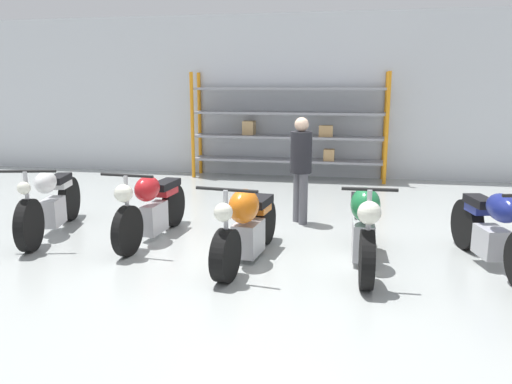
# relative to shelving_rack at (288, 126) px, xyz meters

# --- Properties ---
(ground_plane) EXTENTS (30.00, 30.00, 0.00)m
(ground_plane) POSITION_rel_shelving_rack_xyz_m (0.19, -5.20, -1.17)
(ground_plane) COLOR #9EA3A0
(back_wall) EXTENTS (30.00, 0.08, 3.60)m
(back_wall) POSITION_rel_shelving_rack_xyz_m (0.19, 0.36, 0.63)
(back_wall) COLOR silver
(back_wall) RESTS_ON ground_plane
(shelving_rack) EXTENTS (4.29, 0.63, 2.33)m
(shelving_rack) POSITION_rel_shelving_rack_xyz_m (0.00, 0.00, 0.00)
(shelving_rack) COLOR orange
(shelving_rack) RESTS_ON ground_plane
(motorcycle_white) EXTENTS (0.82, 2.15, 1.03)m
(motorcycle_white) POSITION_rel_shelving_rack_xyz_m (-2.72, -4.87, -0.72)
(motorcycle_white) COLOR black
(motorcycle_white) RESTS_ON ground_plane
(motorcycle_red) EXTENTS (0.69, 1.99, 1.01)m
(motorcycle_red) POSITION_rel_shelving_rack_xyz_m (-1.22, -4.87, -0.70)
(motorcycle_red) COLOR black
(motorcycle_red) RESTS_ON ground_plane
(motorcycle_orange) EXTENTS (0.69, 1.96, 1.01)m
(motorcycle_orange) POSITION_rel_shelving_rack_xyz_m (0.20, -5.44, -0.73)
(motorcycle_orange) COLOR black
(motorcycle_orange) RESTS_ON ground_plane
(motorcycle_green) EXTENTS (0.56, 2.12, 1.05)m
(motorcycle_green) POSITION_rel_shelving_rack_xyz_m (1.55, -5.32, -0.70)
(motorcycle_green) COLOR black
(motorcycle_green) RESTS_ON ground_plane
(motorcycle_blue) EXTENTS (0.72, 2.00, 1.00)m
(motorcycle_blue) POSITION_rel_shelving_rack_xyz_m (3.01, -5.16, -0.73)
(motorcycle_blue) COLOR black
(motorcycle_blue) RESTS_ON ground_plane
(person_browsing) EXTENTS (0.45, 0.45, 1.59)m
(person_browsing) POSITION_rel_shelving_rack_xyz_m (0.65, -3.66, -0.24)
(person_browsing) COLOR #595960
(person_browsing) RESTS_ON ground_plane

